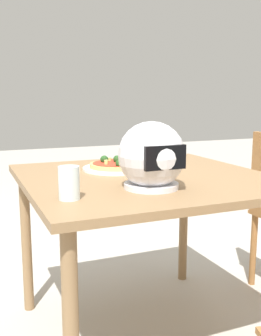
% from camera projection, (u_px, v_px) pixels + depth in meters
% --- Properties ---
extents(ground_plane, '(14.00, 14.00, 0.00)m').
position_uv_depth(ground_plane, '(145.00, 335.00, 1.86)').
color(ground_plane, '#B2ADA3').
extents(dining_table, '(1.03, 1.02, 0.76)m').
position_uv_depth(dining_table, '(146.00, 195.00, 1.74)').
color(dining_table, olive).
rests_on(dining_table, ground).
extents(pizza_plate, '(0.31, 0.31, 0.01)m').
position_uv_depth(pizza_plate, '(116.00, 168.00, 1.86)').
color(pizza_plate, white).
rests_on(pizza_plate, dining_table).
extents(pizza, '(0.24, 0.24, 0.05)m').
position_uv_depth(pizza, '(116.00, 164.00, 1.85)').
color(pizza, tan).
rests_on(pizza, pizza_plate).
extents(motorcycle_helmet, '(0.25, 0.25, 0.25)m').
position_uv_depth(motorcycle_helmet, '(152.00, 157.00, 1.46)').
color(motorcycle_helmet, silver).
rests_on(motorcycle_helmet, dining_table).
extents(drinking_glass, '(0.07, 0.07, 0.11)m').
position_uv_depth(drinking_glass, '(69.00, 183.00, 1.31)').
color(drinking_glass, silver).
rests_on(drinking_glass, dining_table).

